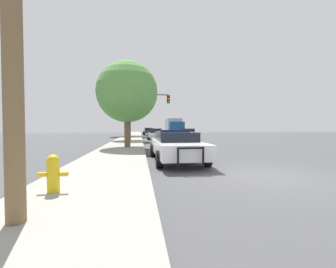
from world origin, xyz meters
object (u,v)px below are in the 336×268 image
at_px(police_car, 176,145).
at_px(car_background_midblock, 155,134).
at_px(tree_sidewalk_mid, 126,91).
at_px(traffic_light, 147,106).
at_px(tree_sidewalk_near, 127,92).
at_px(car_background_distant, 148,131).
at_px(car_background_oncoming, 188,133).
at_px(box_truck, 174,126).
at_px(fire_hydrant, 53,172).
at_px(tree_sidewalk_far, 126,99).

xyz_separation_m(police_car, car_background_midblock, (0.30, 17.60, -0.01)).
height_order(car_background_midblock, tree_sidewalk_mid, tree_sidewalk_mid).
bearing_deg(police_car, tree_sidewalk_mid, -79.43).
relative_size(traffic_light, tree_sidewalk_mid, 0.68).
bearing_deg(traffic_light, tree_sidewalk_near, -101.14).
relative_size(car_background_distant, car_background_oncoming, 1.04).
xyz_separation_m(police_car, traffic_light, (-0.87, 14.07, 2.99)).
height_order(traffic_light, tree_sidewalk_near, tree_sidewalk_near).
bearing_deg(tree_sidewalk_near, traffic_light, 78.86).
distance_m(police_car, box_truck, 27.58).
bearing_deg(car_background_distant, traffic_light, -95.62).
height_order(fire_hydrant, tree_sidewalk_near, tree_sidewalk_near).
relative_size(car_background_distant, tree_sidewalk_mid, 0.59).
relative_size(car_background_midblock, tree_sidewalk_near, 0.69).
xyz_separation_m(box_truck, tree_sidewalk_near, (-6.58, -21.28, 2.36)).
bearing_deg(fire_hydrant, tree_sidewalk_far, 90.62).
xyz_separation_m(police_car, tree_sidewalk_mid, (-3.03, 14.92, 4.66)).
relative_size(police_car, tree_sidewalk_mid, 0.73).
bearing_deg(tree_sidewalk_near, car_background_distant, 84.42).
relative_size(tree_sidewalk_mid, tree_sidewalk_near, 1.23).
xyz_separation_m(police_car, tree_sidewalk_near, (-2.46, 5.98, 3.23)).
distance_m(traffic_light, tree_sidewalk_mid, 2.86).
distance_m(car_background_oncoming, car_background_midblock, 4.17).
xyz_separation_m(tree_sidewalk_mid, tree_sidewalk_far, (-0.77, 11.34, 0.52)).
relative_size(fire_hydrant, tree_sidewalk_far, 0.09).
height_order(traffic_light, car_background_midblock, traffic_light).
bearing_deg(fire_hydrant, car_background_midblock, 80.48).
distance_m(police_car, tree_sidewalk_near, 7.23).
relative_size(fire_hydrant, car_background_oncoming, 0.19).
bearing_deg(tree_sidewalk_far, car_background_oncoming, -45.17).
distance_m(traffic_light, car_background_distant, 17.39).
xyz_separation_m(car_background_midblock, tree_sidewalk_near, (-2.76, -11.62, 3.25)).
relative_size(fire_hydrant, tree_sidewalk_near, 0.14).
relative_size(traffic_light, car_background_distant, 1.15).
height_order(police_car, box_truck, box_truck).
bearing_deg(tree_sidewalk_far, car_background_midblock, -64.66).
bearing_deg(fire_hydrant, police_car, 54.50).
distance_m(car_background_distant, tree_sidewalk_mid, 17.18).
bearing_deg(police_car, car_background_oncoming, -104.83).
xyz_separation_m(traffic_light, car_background_oncoming, (5.32, 3.88, -2.99)).
bearing_deg(tree_sidewalk_near, box_truck, 72.82).
bearing_deg(car_background_distant, tree_sidewalk_far, -130.36).
bearing_deg(tree_sidewalk_near, car_background_midblock, 76.62).
relative_size(box_truck, tree_sidewalk_near, 1.11).
bearing_deg(car_background_midblock, box_truck, 72.00).
distance_m(car_background_oncoming, tree_sidewalk_near, 14.20).
height_order(police_car, car_background_midblock, police_car).
distance_m(fire_hydrant, tree_sidewalk_near, 11.40).
height_order(fire_hydrant, box_truck, box_truck).
relative_size(fire_hydrant, car_background_distant, 0.19).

